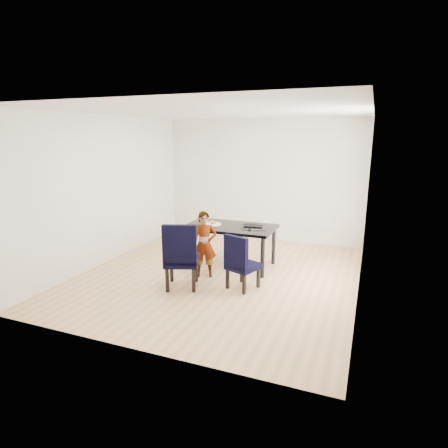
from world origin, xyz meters
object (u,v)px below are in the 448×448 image
at_px(dining_table, 230,246).
at_px(chair_left, 182,255).
at_px(laptop, 253,225).
at_px(chair_right, 243,261).
at_px(child, 205,245).
at_px(plate, 213,224).

height_order(dining_table, chair_left, chair_left).
bearing_deg(chair_left, laptop, 41.63).
distance_m(chair_right, laptop, 1.15).
bearing_deg(chair_right, chair_left, -141.46).
xyz_separation_m(child, laptop, (0.59, 0.84, 0.20)).
xyz_separation_m(plate, laptop, (0.71, 0.20, 0.01)).
bearing_deg(chair_right, laptop, 119.47).
bearing_deg(dining_table, plate, -176.11).
distance_m(child, laptop, 1.05).
bearing_deg(plate, laptop, 15.71).
height_order(dining_table, plate, plate).
xyz_separation_m(dining_table, laptop, (0.38, 0.18, 0.39)).
relative_size(chair_left, child, 0.95).
height_order(child, plate, child).
bearing_deg(plate, chair_right, -44.93).
distance_m(dining_table, laptop, 0.57).
xyz_separation_m(chair_left, chair_right, (0.91, 0.30, -0.09)).
relative_size(chair_left, chair_right, 1.20).
xyz_separation_m(chair_right, child, (-0.77, 0.25, 0.12)).
bearing_deg(laptop, child, 51.18).
bearing_deg(dining_table, chair_left, -106.08).
height_order(child, laptop, child).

